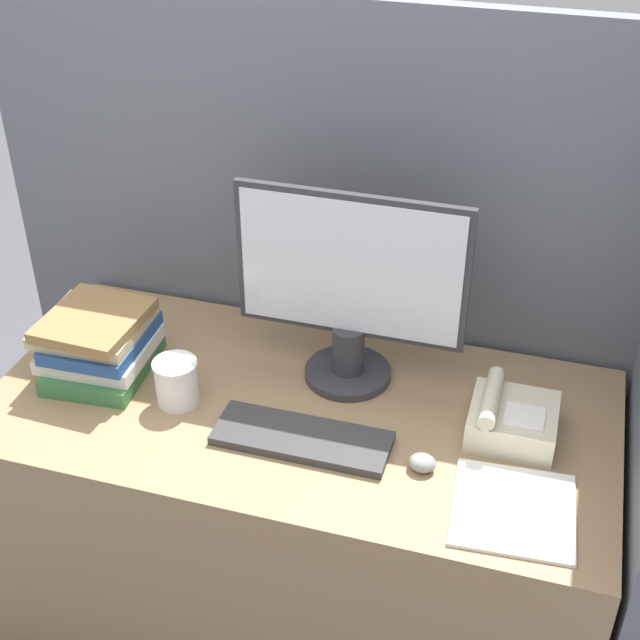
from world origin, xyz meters
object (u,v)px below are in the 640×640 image
keyboard (302,438)px  coffee_cup (176,382)px  monitor (350,293)px  desk_telephone (511,419)px  mouse (422,463)px  book_stack (99,342)px

keyboard → coffee_cup: (-0.31, 0.05, 0.04)m
keyboard → monitor: bearing=82.6°
desk_telephone → monitor: bearing=165.2°
monitor → mouse: 0.41m
mouse → book_stack: book_stack is taller
book_stack → desk_telephone: book_stack is taller
coffee_cup → monitor: bearing=30.6°
keyboard → desk_telephone: (0.42, 0.15, 0.03)m
monitor → book_stack: 0.60m
monitor → desk_telephone: bearing=-14.8°
monitor → coffee_cup: (-0.34, -0.20, -0.17)m
mouse → book_stack: 0.80m
mouse → book_stack: bearing=171.3°
keyboard → desk_telephone: desk_telephone is taller
coffee_cup → desk_telephone: 0.73m
mouse → desk_telephone: bearing=45.6°
desk_telephone → mouse: bearing=-134.4°
mouse → coffee_cup: bearing=173.9°
mouse → keyboard: bearing=177.8°
monitor → keyboard: bearing=-97.4°
book_stack → desk_telephone: size_ratio=1.49×
monitor → mouse: (0.23, -0.26, -0.21)m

